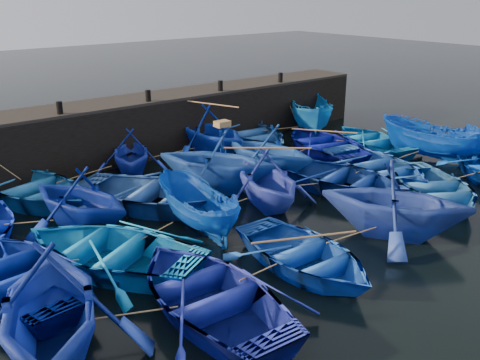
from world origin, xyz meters
TOP-DOWN VIEW (x-y plane):
  - ground at (0.00, 0.00)m, footprint 120.00×120.00m
  - quay_wall at (0.00, 10.50)m, footprint 26.00×2.50m
  - quay_top at (0.00, 10.50)m, footprint 26.00×2.50m
  - bollard_1 at (-4.00, 9.60)m, footprint 0.24×0.24m
  - bollard_2 at (0.00, 9.60)m, footprint 0.24×0.24m
  - bollard_3 at (4.00, 9.60)m, footprint 0.24×0.24m
  - bollard_4 at (8.00, 9.60)m, footprint 0.24×0.24m
  - boat_1 at (-6.09, 7.57)m, footprint 5.18×6.28m
  - boat_2 at (-1.81, 8.11)m, footprint 4.49×4.70m
  - boat_3 at (2.27, 8.10)m, footprint 4.06×4.67m
  - boat_4 at (4.95, 8.47)m, footprint 4.56×5.92m
  - boat_5 at (8.73, 7.91)m, footprint 4.91×5.37m
  - boat_7 at (-5.64, 4.33)m, footprint 4.61×4.98m
  - boat_8 at (-3.09, 4.41)m, footprint 6.30×6.88m
  - boat_9 at (-0.17, 4.40)m, footprint 5.90×6.10m
  - boat_10 at (2.52, 4.42)m, footprint 4.38×4.84m
  - boat_11 at (6.40, 4.92)m, footprint 5.27×6.31m
  - boat_12 at (8.84, 4.00)m, footprint 4.55×5.56m
  - boat_13 at (-8.46, 1.71)m, footprint 4.23×5.61m
  - boat_14 at (-6.09, 1.40)m, footprint 6.08×6.74m
  - boat_15 at (-2.88, 1.86)m, footprint 1.89×4.18m
  - boat_16 at (0.17, 1.92)m, footprint 4.59×4.96m
  - boat_17 at (3.42, 1.31)m, footprint 4.89×6.03m
  - boat_18 at (5.69, 1.38)m, footprint 4.67×5.90m
  - boat_19 at (9.62, 1.42)m, footprint 2.85×4.95m
  - boat_20 at (-8.77, -1.37)m, footprint 5.69×6.04m
  - boat_21 at (-5.28, -2.14)m, footprint 4.20×5.63m
  - boat_22 at (-2.06, -2.09)m, footprint 3.58×4.85m
  - boat_23 at (1.67, -2.32)m, footprint 5.75×5.97m
  - boat_24 at (5.32, -1.45)m, footprint 5.75×6.23m
  - wooden_crate at (0.13, 4.40)m, footprint 0.55×0.40m
  - mooring_ropes at (0.22, 4.98)m, footprint 17.39×12.04m
  - loose_oars at (1.69, 3.21)m, footprint 10.72×12.27m

SIDE VIEW (x-z plane):
  - ground at x=0.00m, z-range 0.00..0.00m
  - boat_22 at x=-2.06m, z-range 0.00..0.97m
  - boat_12 at x=8.84m, z-range 0.00..1.01m
  - boat_24 at x=5.32m, z-range 0.00..1.05m
  - boat_13 at x=-8.46m, z-range 0.00..1.10m
  - boat_17 at x=3.42m, z-range 0.00..1.10m
  - boat_18 at x=5.69m, z-range 0.00..1.10m
  - boat_21 at x=-5.28m, z-range 0.00..1.12m
  - boat_11 at x=6.40m, z-range 0.00..1.13m
  - boat_1 at x=-6.09m, z-range 0.00..1.13m
  - boat_4 at x=4.95m, z-range 0.00..1.14m
  - boat_14 at x=-6.09m, z-range 0.00..1.15m
  - boat_8 at x=-3.09m, z-range 0.00..1.17m
  - boat_15 at x=-2.88m, z-range 0.00..1.57m
  - mooring_ropes at x=0.22m, z-range -0.17..1.93m
  - boat_19 at x=9.62m, z-range 0.00..1.80m
  - boat_2 at x=-1.81m, z-range 0.00..1.92m
  - boat_5 at x=8.73m, z-range 0.00..2.05m
  - boat_16 at x=0.17m, z-range 0.00..2.15m
  - boat_7 at x=-5.64m, z-range 0.00..2.16m
  - boat_10 at x=2.52m, z-range 0.00..2.22m
  - boat_23 at x=1.67m, z-range 0.00..2.41m
  - boat_3 at x=2.27m, z-range 0.00..2.42m
  - boat_9 at x=-0.17m, z-range 0.00..2.46m
  - quay_wall at x=0.00m, z-range 0.00..2.50m
  - boat_20 at x=-8.77m, z-range 0.00..2.54m
  - loose_oars at x=1.69m, z-range 0.95..2.45m
  - quay_top at x=0.00m, z-range 2.50..2.62m
  - wooden_crate at x=0.13m, z-range 2.46..2.67m
  - bollard_1 at x=-4.00m, z-range 2.62..3.12m
  - bollard_2 at x=0.00m, z-range 2.62..3.12m
  - bollard_3 at x=4.00m, z-range 2.62..3.12m
  - bollard_4 at x=8.00m, z-range 2.62..3.12m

